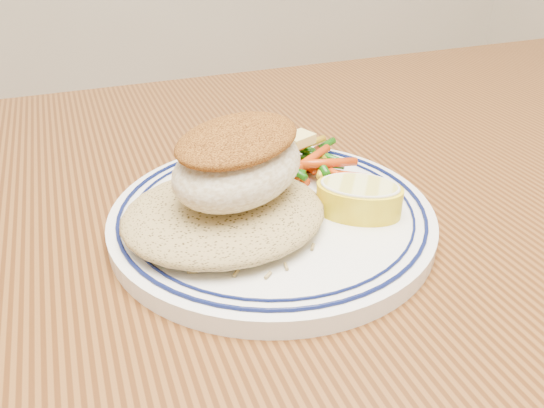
{
  "coord_description": "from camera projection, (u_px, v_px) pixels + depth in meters",
  "views": [
    {
      "loc": [
        -0.15,
        -0.31,
        0.99
      ],
      "look_at": [
        -0.01,
        0.03,
        0.77
      ],
      "focal_mm": 35.0,
      "sensor_mm": 36.0,
      "label": 1
    }
  ],
  "objects": [
    {
      "name": "butter_pat",
      "position": [
        299.0,
        139.0,
        0.47
      ],
      "size": [
        0.03,
        0.03,
        0.01
      ],
      "primitive_type": "cube",
      "rotation": [
        0.0,
        0.0,
        0.37
      ],
      "color": "#FBE77B",
      "rests_on": "vegetable_pile"
    },
    {
      "name": "rice_pilaf",
      "position": [
        224.0,
        210.0,
        0.4
      ],
      "size": [
        0.15,
        0.14,
        0.03
      ],
      "primitive_type": "ellipsoid",
      "color": "#9E864F",
      "rests_on": "plate"
    },
    {
      "name": "fish_fillet",
      "position": [
        238.0,
        160.0,
        0.38
      ],
      "size": [
        0.14,
        0.13,
        0.06
      ],
      "color": "beige",
      "rests_on": "rice_pilaf"
    },
    {
      "name": "vegetable_pile",
      "position": [
        298.0,
        161.0,
        0.47
      ],
      "size": [
        0.11,
        0.11,
        0.03
      ],
      "color": "#BF3709",
      "rests_on": "plate"
    },
    {
      "name": "lemon_wedge",
      "position": [
        359.0,
        197.0,
        0.41
      ],
      "size": [
        0.09,
        0.09,
        0.03
      ],
      "color": "yellow",
      "rests_on": "plate"
    },
    {
      "name": "dining_table",
      "position": [
        300.0,
        336.0,
        0.46
      ],
      "size": [
        1.5,
        0.9,
        0.75
      ],
      "color": "#49260E",
      "rests_on": "ground"
    },
    {
      "name": "plate",
      "position": [
        272.0,
        215.0,
        0.43
      ],
      "size": [
        0.26,
        0.26,
        0.02
      ],
      "color": "white",
      "rests_on": "dining_table"
    }
  ]
}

